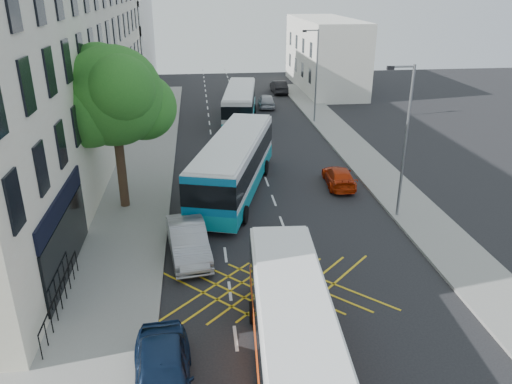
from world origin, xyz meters
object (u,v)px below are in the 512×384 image
object	(u,v)px
distant_car_grey	(237,90)
bus_far	(240,104)
street_tree	(113,97)
bus_near	(294,337)
lamp_near	(404,135)
parked_car_blue	(163,375)
lamp_far	(315,71)
distant_car_silver	(266,101)
red_hatchback	(339,177)
parked_car_silver	(188,241)
bus_mid	(234,165)
distant_car_dark	(279,87)

from	to	relation	value
distant_car_grey	bus_far	bearing A→B (deg)	-87.99
street_tree	bus_near	world-z (taller)	street_tree
lamp_near	parked_car_blue	distance (m)	16.84
lamp_far	distant_car_silver	world-z (taller)	lamp_far
lamp_far	bus_near	bearing A→B (deg)	-103.96
bus_far	red_hatchback	distance (m)	17.30
bus_far	distant_car_silver	world-z (taller)	bus_far
distant_car_silver	bus_near	bearing A→B (deg)	88.04
lamp_near	parked_car_silver	xyz separation A→B (m)	(-11.10, -2.87, -3.84)
lamp_far	parked_car_blue	distance (m)	33.76
lamp_far	red_hatchback	bearing A→B (deg)	-96.79
bus_far	distant_car_grey	distance (m)	11.04
distant_car_silver	parked_car_silver	bearing A→B (deg)	79.91
bus_near	street_tree	bearing A→B (deg)	120.35
lamp_far	red_hatchback	distance (m)	15.79
bus_far	lamp_near	bearing A→B (deg)	-65.08
street_tree	distant_car_grey	size ratio (longest dim) A/B	1.92
bus_far	parked_car_silver	size ratio (longest dim) A/B	2.34
bus_near	parked_car_blue	distance (m)	4.18
bus_mid	bus_far	xyz separation A→B (m)	(1.84, 16.99, -0.19)
parked_car_silver	distant_car_grey	size ratio (longest dim) A/B	1.03
lamp_far	bus_mid	bearing A→B (deg)	-118.34
parked_car_blue	distant_car_silver	bearing A→B (deg)	73.38
lamp_far	red_hatchback	world-z (taller)	lamp_far
bus_mid	distant_car_silver	world-z (taller)	bus_mid
bus_far	parked_car_blue	distance (m)	33.27
lamp_far	bus_far	world-z (taller)	lamp_far
parked_car_silver	red_hatchback	xyz separation A→B (m)	(9.29, 7.72, -0.19)
lamp_near	lamp_far	world-z (taller)	same
parked_car_blue	distant_car_grey	world-z (taller)	parked_car_blue
street_tree	distant_car_silver	distance (m)	26.76
parked_car_silver	distant_car_silver	world-z (taller)	parked_car_silver
red_hatchback	distant_car_silver	bearing A→B (deg)	-81.37
street_tree	parked_car_blue	distance (m)	15.66
lamp_near	red_hatchback	bearing A→B (deg)	110.44
bus_near	parked_car_silver	xyz separation A→B (m)	(-3.40, 8.11, -0.73)
bus_near	parked_car_silver	world-z (taller)	bus_near
parked_car_blue	distant_car_grey	size ratio (longest dim) A/B	1.00
street_tree	distant_car_dark	xyz separation A→B (m)	(13.72, 30.62, -5.58)
distant_car_grey	distant_car_silver	bearing A→B (deg)	-61.52
distant_car_dark	street_tree	bearing A→B (deg)	65.16
street_tree	bus_far	bearing A→B (deg)	66.18
distant_car_silver	distant_car_dark	distance (m)	7.44
street_tree	lamp_near	size ratio (longest dim) A/B	1.10
bus_mid	lamp_far	bearing A→B (deg)	78.07
lamp_far	parked_car_blue	size ratio (longest dim) A/B	1.75
lamp_near	red_hatchback	world-z (taller)	lamp_near
lamp_near	bus_mid	size ratio (longest dim) A/B	0.64
lamp_near	distant_car_grey	distance (m)	33.20
distant_car_grey	parked_car_blue	bearing A→B (deg)	-92.26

